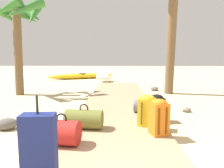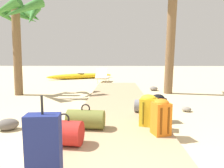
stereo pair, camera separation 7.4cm
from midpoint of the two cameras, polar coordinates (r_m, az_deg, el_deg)
The scene contains 16 objects.
ground_plane at distance 5.01m, azimuth 1.22°, elevation -8.29°, with size 60.00×60.00×0.00m, color #D1BA8C.
boardwalk at distance 5.91m, azimuth 1.24°, elevation -5.49°, with size 1.84×9.35×0.08m, color tan.
duffel_bag_grey at distance 4.86m, azimuth 8.78°, elevation -6.06°, with size 0.53×0.38×0.41m.
suitcase_navy at distance 2.27m, azimuth -19.37°, elevation -16.67°, with size 0.35×0.22×0.90m.
backpack_black at distance 4.42m, azimuth 12.17°, elevation -5.92°, with size 0.33×0.31×0.51m.
duffel_bag_olive at distance 3.76m, azimuth -7.89°, elevation -9.67°, with size 0.69×0.40×0.45m.
backpack_orange at distance 3.50m, azimuth 12.92°, elevation -8.65°, with size 0.33×0.32×0.60m.
backpack_yellow at distance 3.90m, azimuth 9.53°, elevation -6.95°, with size 0.36×0.32×0.59m.
duffel_bag_red at distance 3.14m, azimuth -13.77°, elevation -13.04°, with size 0.54×0.42×0.47m.
palm_tree_far_left at distance 8.30m, azimuth -25.60°, elevation 15.80°, with size 2.40×2.32×3.42m.
lounge_chair at distance 11.32m, azimuth -2.75°, elevation 2.09°, with size 0.75×1.58×0.80m.
kayak at distance 13.54m, azimuth -8.85°, elevation 2.20°, with size 4.20×2.59×0.35m.
rock_left_far at distance 4.38m, azimuth -27.47°, elevation -9.95°, with size 0.39×0.29×0.22m, color #5B5651.
rock_left_mid at distance 3.89m, azimuth -19.76°, elevation -12.05°, with size 0.30×0.24×0.17m, color gray.
rock_right_mid at distance 8.65m, azimuth 11.29°, elevation -1.23°, with size 0.34×0.33×0.18m, color slate.
rock_right_far at distance 5.51m, azimuth 19.68°, elevation -6.62°, with size 0.24×0.22×0.12m, color gray.
Camera 2 is at (-0.03, -1.09, 1.34)m, focal length 32.80 mm.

